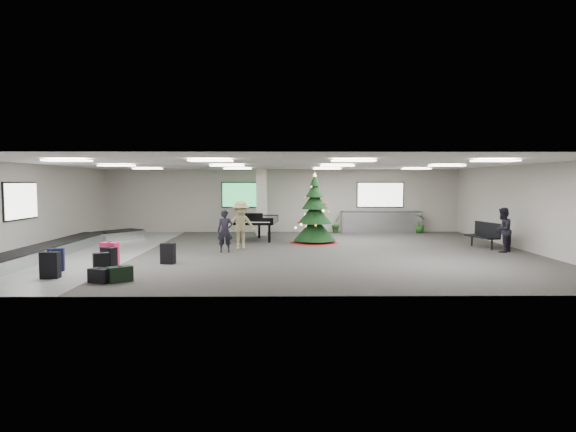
{
  "coord_description": "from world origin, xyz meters",
  "views": [
    {
      "loc": [
        0.01,
        -17.54,
        2.53
      ],
      "look_at": [
        0.22,
        1.0,
        1.23
      ],
      "focal_mm": 30.0,
      "sensor_mm": 36.0,
      "label": 1
    }
  ],
  "objects_px": {
    "traveler_bench": "(503,230)",
    "potted_plant_left": "(336,224)",
    "bench": "(485,233)",
    "baggage_carousel": "(67,246)",
    "christmas_tree": "(315,219)",
    "grand_piano": "(256,220)",
    "traveler_a": "(225,231)",
    "pink_suitcase": "(110,255)",
    "potted_plant_right": "(420,224)",
    "traveler_b": "(241,225)",
    "service_counter": "(381,222)"
  },
  "relations": [
    {
      "from": "christmas_tree",
      "to": "traveler_b",
      "type": "relative_size",
      "value": 1.63
    },
    {
      "from": "traveler_a",
      "to": "traveler_b",
      "type": "xyz_separation_m",
      "value": [
        0.49,
        0.87,
        0.14
      ]
    },
    {
      "from": "grand_piano",
      "to": "traveler_bench",
      "type": "xyz_separation_m",
      "value": [
        9.13,
        -3.69,
        -0.07
      ]
    },
    {
      "from": "bench",
      "to": "traveler_bench",
      "type": "relative_size",
      "value": 1.02
    },
    {
      "from": "traveler_a",
      "to": "grand_piano",
      "type": "bearing_deg",
      "value": 70.8
    },
    {
      "from": "service_counter",
      "to": "bench",
      "type": "relative_size",
      "value": 2.45
    },
    {
      "from": "pink_suitcase",
      "to": "traveler_a",
      "type": "height_order",
      "value": "traveler_a"
    },
    {
      "from": "service_counter",
      "to": "potted_plant_right",
      "type": "relative_size",
      "value": 4.43
    },
    {
      "from": "pink_suitcase",
      "to": "grand_piano",
      "type": "relative_size",
      "value": 0.34
    },
    {
      "from": "christmas_tree",
      "to": "potted_plant_right",
      "type": "xyz_separation_m",
      "value": [
        5.53,
        3.87,
        -0.56
      ]
    },
    {
      "from": "baggage_carousel",
      "to": "pink_suitcase",
      "type": "bearing_deg",
      "value": -50.39
    },
    {
      "from": "pink_suitcase",
      "to": "christmas_tree",
      "type": "distance_m",
      "value": 8.77
    },
    {
      "from": "service_counter",
      "to": "traveler_bench",
      "type": "distance_m",
      "value": 7.57
    },
    {
      "from": "pink_suitcase",
      "to": "bench",
      "type": "xyz_separation_m",
      "value": [
        12.92,
        4.22,
        0.18
      ]
    },
    {
      "from": "christmas_tree",
      "to": "potted_plant_right",
      "type": "bearing_deg",
      "value": 34.99
    },
    {
      "from": "potted_plant_left",
      "to": "bench",
      "type": "bearing_deg",
      "value": -47.94
    },
    {
      "from": "traveler_a",
      "to": "potted_plant_left",
      "type": "xyz_separation_m",
      "value": [
        4.78,
        6.7,
        -0.32
      ]
    },
    {
      "from": "bench",
      "to": "potted_plant_right",
      "type": "xyz_separation_m",
      "value": [
        -0.93,
        5.55,
        -0.11
      ]
    },
    {
      "from": "bench",
      "to": "baggage_carousel",
      "type": "bearing_deg",
      "value": 171.32
    },
    {
      "from": "service_counter",
      "to": "baggage_carousel",
      "type": "bearing_deg",
      "value": -152.33
    },
    {
      "from": "christmas_tree",
      "to": "potted_plant_right",
      "type": "relative_size",
      "value": 3.25
    },
    {
      "from": "pink_suitcase",
      "to": "traveler_b",
      "type": "relative_size",
      "value": 0.43
    },
    {
      "from": "christmas_tree",
      "to": "grand_piano",
      "type": "distance_m",
      "value": 2.64
    },
    {
      "from": "pink_suitcase",
      "to": "bench",
      "type": "bearing_deg",
      "value": 30.75
    },
    {
      "from": "service_counter",
      "to": "christmas_tree",
      "type": "bearing_deg",
      "value": -131.42
    },
    {
      "from": "traveler_bench",
      "to": "potted_plant_left",
      "type": "height_order",
      "value": "traveler_bench"
    },
    {
      "from": "traveler_bench",
      "to": "potted_plant_left",
      "type": "xyz_separation_m",
      "value": [
        -5.29,
        6.8,
        -0.36
      ]
    },
    {
      "from": "baggage_carousel",
      "to": "traveler_b",
      "type": "bearing_deg",
      "value": 6.88
    },
    {
      "from": "christmas_tree",
      "to": "bench",
      "type": "height_order",
      "value": "christmas_tree"
    },
    {
      "from": "potted_plant_left",
      "to": "christmas_tree",
      "type": "bearing_deg",
      "value": -108.69
    },
    {
      "from": "traveler_a",
      "to": "baggage_carousel",
      "type": "bearing_deg",
      "value": 174.35
    },
    {
      "from": "baggage_carousel",
      "to": "grand_piano",
      "type": "height_order",
      "value": "grand_piano"
    },
    {
      "from": "baggage_carousel",
      "to": "traveler_bench",
      "type": "bearing_deg",
      "value": -0.79
    },
    {
      "from": "service_counter",
      "to": "traveler_b",
      "type": "relative_size",
      "value": 2.22
    },
    {
      "from": "grand_piano",
      "to": "traveler_bench",
      "type": "bearing_deg",
      "value": -16.36
    },
    {
      "from": "bench",
      "to": "traveler_bench",
      "type": "distance_m",
      "value": 1.18
    },
    {
      "from": "grand_piano",
      "to": "traveler_bench",
      "type": "distance_m",
      "value": 9.84
    },
    {
      "from": "service_counter",
      "to": "potted_plant_right",
      "type": "xyz_separation_m",
      "value": [
        1.88,
        -0.26,
        -0.09
      ]
    },
    {
      "from": "bench",
      "to": "traveler_b",
      "type": "height_order",
      "value": "traveler_b"
    },
    {
      "from": "potted_plant_right",
      "to": "potted_plant_left",
      "type": "bearing_deg",
      "value": 178.44
    },
    {
      "from": "service_counter",
      "to": "potted_plant_left",
      "type": "distance_m",
      "value": 2.31
    },
    {
      "from": "traveler_a",
      "to": "bench",
      "type": "bearing_deg",
      "value": 1.43
    },
    {
      "from": "bench",
      "to": "service_counter",
      "type": "bearing_deg",
      "value": 103.77
    },
    {
      "from": "grand_piano",
      "to": "bench",
      "type": "bearing_deg",
      "value": -10.27
    },
    {
      "from": "baggage_carousel",
      "to": "potted_plant_left",
      "type": "distance_m",
      "value": 12.43
    },
    {
      "from": "traveler_a",
      "to": "potted_plant_right",
      "type": "distance_m",
      "value": 11.12
    },
    {
      "from": "baggage_carousel",
      "to": "christmas_tree",
      "type": "relative_size",
      "value": 3.26
    },
    {
      "from": "grand_piano",
      "to": "traveler_a",
      "type": "xyz_separation_m",
      "value": [
        -0.94,
        -3.58,
        -0.11
      ]
    },
    {
      "from": "pink_suitcase",
      "to": "potted_plant_right",
      "type": "distance_m",
      "value": 15.47
    },
    {
      "from": "bench",
      "to": "traveler_a",
      "type": "xyz_separation_m",
      "value": [
        -9.89,
        -1.03,
        0.21
      ]
    }
  ]
}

